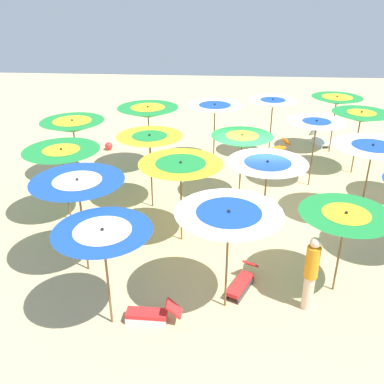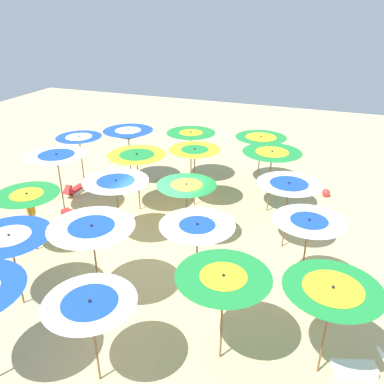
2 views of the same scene
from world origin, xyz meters
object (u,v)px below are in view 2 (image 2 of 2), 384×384
(beach_umbrella_1, at_px, (57,159))
(beach_umbrella_16, at_px, (272,157))
(beach_umbrella_11, at_px, (195,154))
(lounger_0, at_px, (72,214))
(beach_umbrella_9, at_px, (90,308))
(beach_ball, at_px, (326,193))
(lounger_3, at_px, (75,189))
(beach_umbrella_14, at_px, (223,283))
(beach_umbrella_2, at_px, (27,199))
(beach_umbrella_15, at_px, (261,141))
(beach_umbrella_3, at_px, (10,243))
(beach_umbrella_0, at_px, (79,140))
(beach_umbrella_19, at_px, (332,294))
(beach_umbrella_8, at_px, (92,233))
(lounger_2, at_px, (315,301))
(beach_umbrella_7, at_px, (116,186))
(beach_umbrella_12, at_px, (187,190))
(beach_umbrella_10, at_px, (191,136))
(beach_umbrella_6, at_px, (137,160))
(beach_umbrella_13, at_px, (197,230))
(beach_umbrella_17, at_px, (289,188))
(lounger_1, at_px, (359,366))
(beachgoer_0, at_px, (31,211))
(beach_umbrella_18, at_px, (309,226))
(beach_umbrella_5, at_px, (128,135))

(beach_umbrella_1, relative_size, beach_umbrella_16, 0.97)
(beach_umbrella_11, relative_size, lounger_0, 1.88)
(beach_umbrella_9, height_order, beach_ball, beach_umbrella_9)
(lounger_3, bearing_deg, beach_umbrella_14, -125.86)
(beach_umbrella_2, distance_m, beach_umbrella_15, 9.95)
(beach_umbrella_3, xyz_separation_m, beach_umbrella_16, (-7.83, 5.32, 0.33))
(beach_umbrella_15, bearing_deg, lounger_3, -61.84)
(beach_umbrella_0, bearing_deg, beach_umbrella_19, 57.66)
(beach_umbrella_8, xyz_separation_m, lounger_2, (-1.88, 5.67, -2.03))
(beach_umbrella_11, height_order, beach_umbrella_19, beach_umbrella_11)
(beach_umbrella_7, distance_m, lounger_2, 7.09)
(beach_umbrella_12, bearing_deg, beach_umbrella_10, -160.88)
(beach_umbrella_10, relative_size, beach_ball, 6.94)
(beach_umbrella_1, relative_size, beach_umbrella_8, 1.00)
(beach_umbrella_6, height_order, beach_umbrella_16, beach_umbrella_16)
(beach_umbrella_13, height_order, beach_umbrella_17, same)
(beach_umbrella_10, relative_size, beach_umbrella_16, 0.92)
(beach_umbrella_13, height_order, lounger_1, beach_umbrella_13)
(beach_umbrella_7, relative_size, beach_umbrella_10, 0.99)
(beach_umbrella_11, height_order, beach_umbrella_15, beach_umbrella_11)
(beachgoer_0, bearing_deg, beach_umbrella_8, -103.80)
(lounger_0, bearing_deg, beach_umbrella_7, -170.20)
(beach_umbrella_9, distance_m, lounger_2, 6.21)
(beach_umbrella_2, height_order, lounger_3, beach_umbrella_2)
(beach_umbrella_9, xyz_separation_m, lounger_2, (-4.11, 4.28, -1.84))
(beach_umbrella_16, xyz_separation_m, beachgoer_0, (4.75, -7.48, -1.33))
(beach_umbrella_9, distance_m, beach_umbrella_18, 5.95)
(beach_umbrella_15, height_order, beach_umbrella_18, beach_umbrella_18)
(beach_umbrella_11, bearing_deg, beach_umbrella_6, -59.49)
(beach_umbrella_0, relative_size, beach_umbrella_9, 1.06)
(beach_umbrella_0, xyz_separation_m, beach_umbrella_13, (5.42, 7.38, 0.05))
(beach_umbrella_12, bearing_deg, beach_ball, 142.43)
(beach_umbrella_17, distance_m, beach_umbrella_19, 5.19)
(beach_umbrella_5, bearing_deg, beach_umbrella_18, 57.49)
(beach_umbrella_13, xyz_separation_m, lounger_0, (-2.60, -6.05, -2.03))
(beach_umbrella_8, height_order, lounger_3, beach_umbrella_8)
(beach_umbrella_6, distance_m, beach_umbrella_17, 5.87)
(beach_umbrella_16, bearing_deg, lounger_1, 25.97)
(beach_umbrella_19, relative_size, lounger_2, 2.32)
(beach_umbrella_17, bearing_deg, beach_umbrella_6, -97.24)
(beach_umbrella_13, distance_m, beach_umbrella_15, 8.45)
(beach_umbrella_10, xyz_separation_m, beach_ball, (-0.33, 6.08, -1.94))
(beach_umbrella_7, distance_m, beach_umbrella_9, 5.83)
(lounger_3, relative_size, beach_ball, 3.59)
(beach_umbrella_5, xyz_separation_m, beach_umbrella_14, (8.30, 6.80, -0.10))
(beach_umbrella_0, relative_size, beach_umbrella_10, 1.01)
(beachgoer_0, xyz_separation_m, beach_ball, (-6.93, 9.60, -0.81))
(beach_umbrella_14, bearing_deg, beach_umbrella_6, -139.25)
(beach_umbrella_12, distance_m, lounger_0, 5.12)
(beach_umbrella_1, distance_m, beach_umbrella_2, 2.71)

